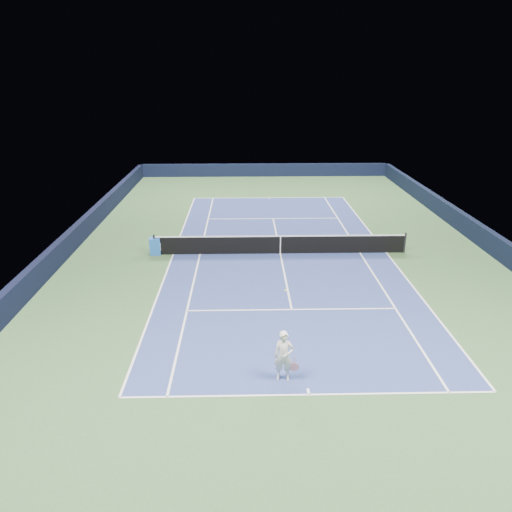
{
  "coord_description": "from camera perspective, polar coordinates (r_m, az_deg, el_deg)",
  "views": [
    {
      "loc": [
        -1.84,
        -23.98,
        8.86
      ],
      "look_at": [
        -1.32,
        -3.0,
        1.0
      ],
      "focal_mm": 35.0,
      "sensor_mm": 36.0,
      "label": 1
    }
  ],
  "objects": [
    {
      "name": "ground",
      "position": [
        25.63,
        2.79,
        0.28
      ],
      "size": [
        40.0,
        40.0,
        0.0
      ],
      "primitive_type": "plane",
      "color": "#33552E",
      "rests_on": "ground"
    },
    {
      "name": "wall_far",
      "position": [
        44.63,
        0.98,
        9.8
      ],
      "size": [
        22.0,
        0.35,
        1.1
      ],
      "primitive_type": "cube",
      "color": "black",
      "rests_on": "ground"
    },
    {
      "name": "wall_right",
      "position": [
        28.37,
        25.19,
        1.49
      ],
      "size": [
        0.35,
        40.0,
        1.1
      ],
      "primitive_type": "cube",
      "color": "black",
      "rests_on": "ground"
    },
    {
      "name": "wall_left",
      "position": [
        26.92,
        -20.84,
        1.17
      ],
      "size": [
        0.35,
        40.0,
        1.1
      ],
      "primitive_type": "cube",
      "color": "black",
      "rests_on": "ground"
    },
    {
      "name": "court_surface",
      "position": [
        25.63,
        2.79,
        0.29
      ],
      "size": [
        10.97,
        23.77,
        0.01
      ],
      "primitive_type": "cube",
      "color": "navy",
      "rests_on": "ground"
    },
    {
      "name": "baseline_far",
      "position": [
        36.99,
        1.48,
        6.68
      ],
      "size": [
        10.97,
        0.08,
        0.0
      ],
      "primitive_type": "cube",
      "color": "white",
      "rests_on": "ground"
    },
    {
      "name": "baseline_near",
      "position": [
        15.1,
        6.08,
        -15.48
      ],
      "size": [
        10.97,
        0.08,
        0.0
      ],
      "primitive_type": "cube",
      "color": "white",
      "rests_on": "ground"
    },
    {
      "name": "sideline_doubles_right",
      "position": [
        26.59,
        14.66,
        0.39
      ],
      "size": [
        0.08,
        23.77,
        0.0
      ],
      "primitive_type": "cube",
      "color": "white",
      "rests_on": "ground"
    },
    {
      "name": "sideline_doubles_left",
      "position": [
        25.82,
        -9.44,
        0.19
      ],
      "size": [
        0.08,
        23.77,
        0.0
      ],
      "primitive_type": "cube",
      "color": "white",
      "rests_on": "ground"
    },
    {
      "name": "sideline_singles_right",
      "position": [
        26.25,
        11.78,
        0.37
      ],
      "size": [
        0.08,
        23.77,
        0.0
      ],
      "primitive_type": "cube",
      "color": "white",
      "rests_on": "ground"
    },
    {
      "name": "sideline_singles_left",
      "position": [
        25.67,
        -6.41,
        0.22
      ],
      "size": [
        0.08,
        23.77,
        0.0
      ],
      "primitive_type": "cube",
      "color": "white",
      "rests_on": "ground"
    },
    {
      "name": "service_line_far",
      "position": [
        31.7,
        1.97,
        4.31
      ],
      "size": [
        8.23,
        0.08,
        0.0
      ],
      "primitive_type": "cube",
      "color": "white",
      "rests_on": "ground"
    },
    {
      "name": "service_line_near",
      "position": [
        19.77,
        4.1,
        -6.12
      ],
      "size": [
        8.23,
        0.08,
        0.0
      ],
      "primitive_type": "cube",
      "color": "white",
      "rests_on": "ground"
    },
    {
      "name": "center_service_line",
      "position": [
        25.63,
        2.79,
        0.3
      ],
      "size": [
        0.08,
        12.8,
        0.0
      ],
      "primitive_type": "cube",
      "color": "white",
      "rests_on": "ground"
    },
    {
      "name": "center_mark_far",
      "position": [
        36.84,
        1.5,
        6.62
      ],
      "size": [
        0.08,
        0.3,
        0.0
      ],
      "primitive_type": "cube",
      "color": "white",
      "rests_on": "ground"
    },
    {
      "name": "center_mark_near",
      "position": [
        15.22,
        6.01,
        -15.15
      ],
      "size": [
        0.08,
        0.3,
        0.0
      ],
      "primitive_type": "cube",
      "color": "white",
      "rests_on": "ground"
    },
    {
      "name": "tennis_net",
      "position": [
        25.46,
        2.81,
        1.35
      ],
      "size": [
        12.9,
        0.1,
        1.07
      ],
      "color": "black",
      "rests_on": "ground"
    },
    {
      "name": "sponsor_cube",
      "position": [
        25.88,
        -11.47,
        1.12
      ],
      "size": [
        0.62,
        0.57,
        0.88
      ],
      "color": "blue",
      "rests_on": "ground"
    },
    {
      "name": "tennis_player",
      "position": [
        15.26,
        3.21,
        -11.35
      ],
      "size": [
        0.78,
        1.26,
        2.54
      ],
      "color": "white",
      "rests_on": "ground"
    }
  ]
}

